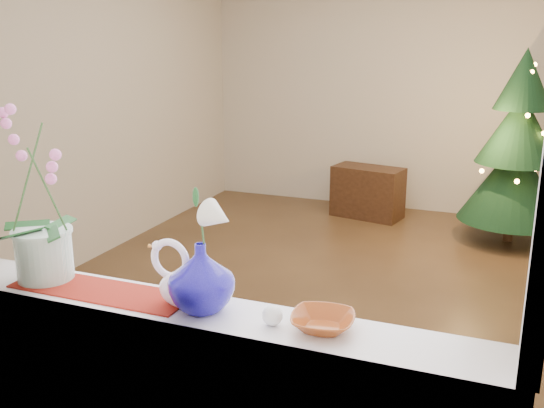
% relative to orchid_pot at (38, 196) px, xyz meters
% --- Properties ---
extents(ground, '(5.00, 5.00, 0.00)m').
position_rel_orchid_pot_xyz_m(ground, '(0.64, 2.35, -1.25)').
color(ground, '#3B2918').
rests_on(ground, ground).
extents(wall_back, '(4.50, 0.10, 2.70)m').
position_rel_orchid_pot_xyz_m(wall_back, '(0.64, 4.85, 0.10)').
color(wall_back, beige).
rests_on(wall_back, ground).
extents(wall_front, '(4.50, 0.10, 2.70)m').
position_rel_orchid_pot_xyz_m(wall_front, '(0.64, -0.15, 0.10)').
color(wall_front, beige).
rests_on(wall_front, ground).
extents(wall_left, '(0.10, 5.00, 2.70)m').
position_rel_orchid_pot_xyz_m(wall_left, '(-1.61, 2.35, 0.10)').
color(wall_left, beige).
rests_on(wall_left, ground).
extents(windowsill, '(2.20, 0.26, 0.04)m').
position_rel_orchid_pot_xyz_m(windowsill, '(0.64, -0.02, -0.35)').
color(windowsill, white).
rests_on(windowsill, window_apron).
extents(window_frame, '(2.22, 0.06, 1.60)m').
position_rel_orchid_pot_xyz_m(window_frame, '(0.64, -0.12, 0.45)').
color(window_frame, white).
rests_on(window_frame, windowsill).
extents(runner, '(0.70, 0.20, 0.01)m').
position_rel_orchid_pot_xyz_m(runner, '(0.26, -0.02, -0.33)').
color(runner, maroon).
rests_on(runner, windowsill).
extents(orchid_pot, '(0.25, 0.25, 0.67)m').
position_rel_orchid_pot_xyz_m(orchid_pot, '(0.00, 0.00, 0.00)').
color(orchid_pot, white).
rests_on(orchid_pot, windowsill).
extents(swan, '(0.27, 0.14, 0.23)m').
position_rel_orchid_pot_xyz_m(swan, '(0.62, -0.01, -0.22)').
color(swan, white).
rests_on(swan, windowsill).
extents(blue_vase, '(0.31, 0.31, 0.27)m').
position_rel_orchid_pot_xyz_m(blue_vase, '(0.69, -0.02, -0.20)').
color(blue_vase, '#0F0975').
rests_on(blue_vase, windowsill).
extents(lily, '(0.15, 0.09, 0.21)m').
position_rel_orchid_pot_xyz_m(lily, '(0.69, -0.02, 0.04)').
color(lily, silver).
rests_on(lily, blue_vase).
extents(paperweight, '(0.09, 0.09, 0.07)m').
position_rel_orchid_pot_xyz_m(paperweight, '(0.95, -0.04, -0.30)').
color(paperweight, white).
rests_on(paperweight, windowsill).
extents(amber_dish, '(0.19, 0.19, 0.04)m').
position_rel_orchid_pot_xyz_m(amber_dish, '(1.11, -0.00, -0.31)').
color(amber_dish, '#8F3D14').
rests_on(amber_dish, windowsill).
extents(xmas_tree, '(1.03, 1.03, 1.75)m').
position_rel_orchid_pot_xyz_m(xmas_tree, '(1.69, 4.09, -0.38)').
color(xmas_tree, black).
rests_on(xmas_tree, ground).
extents(side_table, '(0.77, 0.49, 0.53)m').
position_rel_orchid_pot_xyz_m(side_table, '(0.29, 4.37, -0.99)').
color(side_table, black).
rests_on(side_table, ground).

